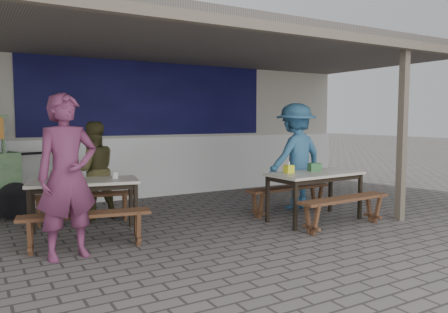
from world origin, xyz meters
name	(u,v)px	position (x,y,z in m)	size (l,w,h in m)	color
ground	(241,226)	(0.00, 0.00, 0.00)	(60.00, 60.00, 0.00)	#615A57
back_wall	(151,112)	(0.00, 3.58, 1.72)	(9.00, 1.28, 3.50)	#B8B3A5
warung_roof	(212,47)	(0.02, 0.90, 2.71)	(9.00, 4.21, 2.81)	#5C554F
table_left	(84,186)	(-2.09, 0.68, 0.67)	(1.53, 0.93, 0.75)	beige
bench_left_street	(86,222)	(-2.23, -0.02, 0.34)	(1.56, 0.57, 0.45)	brown
bench_left_wall	(83,201)	(-1.96, 1.37, 0.34)	(1.56, 0.57, 0.45)	brown
table_right	(315,177)	(1.19, -0.24, 0.67)	(1.52, 0.81, 0.75)	beige
bench_right_street	(344,205)	(1.22, -0.84, 0.34)	(1.60, 0.36, 0.45)	brown
bench_right_wall	(289,193)	(1.16, 0.35, 0.34)	(1.60, 0.36, 0.45)	brown
patron_street_side	(67,176)	(-2.46, -0.22, 0.93)	(0.68, 0.45, 1.86)	#6F3052
patron_wall_side	(93,170)	(-1.74, 1.59, 0.77)	(0.75, 0.58, 1.53)	#4D4927
patron_right_table	(296,156)	(1.53, 0.64, 0.92)	(1.19, 0.68, 1.84)	teal
tissue_box	(289,169)	(0.79, -0.10, 0.81)	(0.12, 0.12, 0.12)	yellow
donation_box	(315,167)	(1.30, -0.11, 0.81)	(0.19, 0.13, 0.13)	#33743E
condiment_jar	(115,175)	(-1.67, 0.65, 0.80)	(0.08, 0.08, 0.09)	silver
condiment_bowl	(62,180)	(-2.36, 0.71, 0.77)	(0.17, 0.17, 0.04)	white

